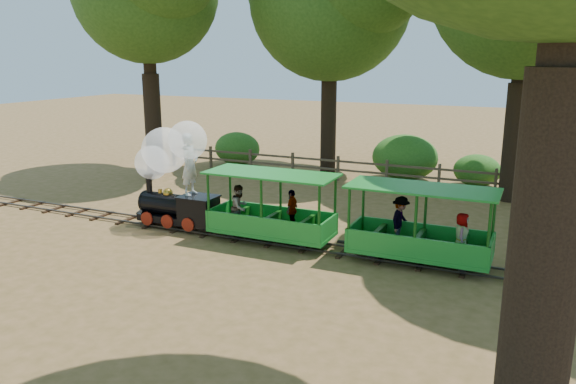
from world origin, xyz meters
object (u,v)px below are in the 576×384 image
at_px(locomotive, 171,167).
at_px(carriage_front, 268,215).
at_px(fence, 362,169).
at_px(carriage_rear, 419,233).

bearing_deg(locomotive, carriage_front, -1.86).
bearing_deg(fence, locomotive, -112.64).
bearing_deg(carriage_rear, carriage_front, -178.77).
distance_m(locomotive, carriage_rear, 7.27).
bearing_deg(carriage_front, fence, 88.89).
distance_m(locomotive, carriage_front, 3.32).
height_order(locomotive, fence, locomotive).
xyz_separation_m(locomotive, carriage_front, (3.15, -0.10, -1.04)).
height_order(locomotive, carriage_rear, locomotive).
xyz_separation_m(locomotive, carriage_rear, (7.19, -0.02, -1.03)).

